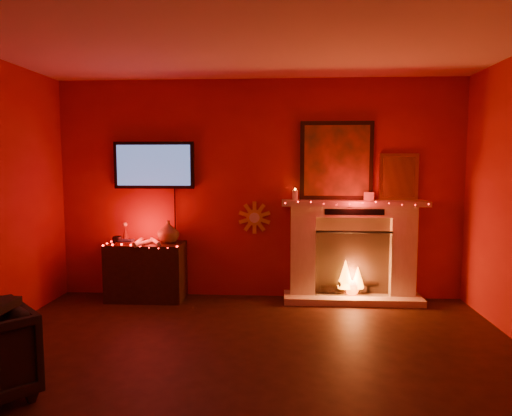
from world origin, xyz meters
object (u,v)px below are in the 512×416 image
Objects in this scene: tv at (154,165)px; console_table at (147,268)px; fireplace at (352,242)px; sunburst_clock at (254,218)px.

tv is 1.27m from console_table.
fireplace is 2.23× the size of console_table.
console_table is (-1.31, -0.22, -0.61)m from sunburst_clock.
fireplace is 2.52m from console_table.
tv reaches higher than sunburst_clock.
fireplace is at bearing -4.37° from sunburst_clock.
tv is 1.27× the size of console_table.
console_table is (-2.50, -0.13, -0.33)m from fireplace.
sunburst_clock is at bearing 175.63° from fireplace.
sunburst_clock is 1.46m from console_table.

